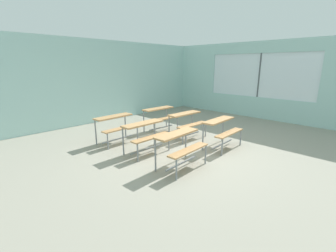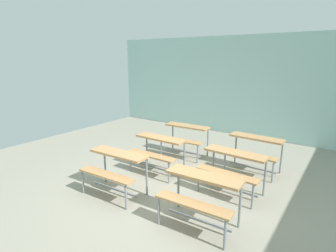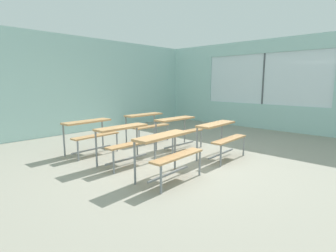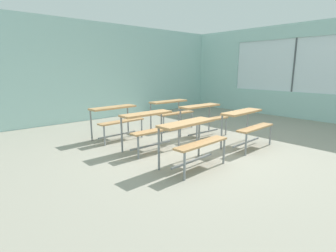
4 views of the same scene
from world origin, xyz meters
name	(u,v)px [view 4 (image 4 of 4)]	position (x,y,z in m)	size (l,w,h in m)	color
ground	(201,152)	(0.00, 0.00, -0.03)	(10.00, 9.00, 0.05)	gray
wall_back	(94,72)	(0.00, 4.50, 1.50)	(10.00, 0.12, 3.00)	#A8D1CC
wall_right	(314,74)	(5.00, -0.13, 1.45)	(0.12, 9.00, 3.00)	#A8D1CC
desk_bench_r0c0	(192,133)	(-0.77, -0.45, 0.56)	(1.13, 0.64, 0.74)	tan
desk_bench_r0c1	(246,120)	(0.89, -0.42, 0.56)	(1.12, 0.63, 0.74)	tan
desk_bench_r1c0	(150,122)	(-0.73, 0.72, 0.56)	(1.10, 0.59, 0.74)	tan
desk_bench_r1c1	(203,113)	(0.89, 0.75, 0.56)	(1.12, 0.64, 0.74)	tan
desk_bench_r2c0	(116,115)	(-0.79, 1.90, 0.56)	(1.13, 0.64, 0.74)	tan
desk_bench_r2c1	(171,108)	(0.90, 1.90, 0.56)	(1.12, 0.63, 0.74)	tan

